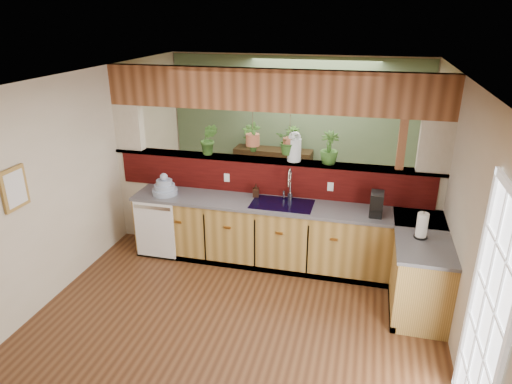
% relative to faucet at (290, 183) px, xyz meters
% --- Properties ---
extents(ground, '(4.60, 7.00, 0.01)m').
position_rel_faucet_xyz_m(ground, '(-0.32, -1.13, -1.15)').
color(ground, '#4F2E18').
rests_on(ground, ground).
extents(ceiling, '(4.60, 7.00, 0.01)m').
position_rel_faucet_xyz_m(ceiling, '(-0.32, -1.13, 1.45)').
color(ceiling, brown).
rests_on(ceiling, ground).
extents(wall_back, '(4.60, 0.02, 2.60)m').
position_rel_faucet_xyz_m(wall_back, '(-0.32, 2.37, 0.15)').
color(wall_back, beige).
rests_on(wall_back, ground).
extents(wall_left, '(0.02, 7.00, 2.60)m').
position_rel_faucet_xyz_m(wall_left, '(-2.62, -1.13, 0.15)').
color(wall_left, beige).
rests_on(wall_left, ground).
extents(wall_right, '(0.02, 7.00, 2.60)m').
position_rel_faucet_xyz_m(wall_right, '(1.98, -1.13, 0.15)').
color(wall_right, beige).
rests_on(wall_right, ground).
extents(pass_through_partition, '(4.60, 0.21, 2.60)m').
position_rel_faucet_xyz_m(pass_through_partition, '(-0.29, 0.22, 0.04)').
color(pass_through_partition, beige).
rests_on(pass_through_partition, ground).
extents(pass_through_ledge, '(4.60, 0.21, 0.04)m').
position_rel_faucet_xyz_m(pass_through_ledge, '(-0.32, 0.22, 0.22)').
color(pass_through_ledge, brown).
rests_on(pass_through_ledge, ground).
extents(header_beam, '(4.60, 0.15, 0.55)m').
position_rel_faucet_xyz_m(header_beam, '(-0.32, 0.22, 1.18)').
color(header_beam, brown).
rests_on(header_beam, ground).
extents(sage_backwall, '(4.55, 0.02, 2.55)m').
position_rel_faucet_xyz_m(sage_backwall, '(-0.32, 2.35, 0.15)').
color(sage_backwall, '#4C6243').
rests_on(sage_backwall, ground).
extents(countertop, '(4.14, 1.52, 0.90)m').
position_rel_faucet_xyz_m(countertop, '(0.52, -0.26, -0.70)').
color(countertop, olive).
rests_on(countertop, ground).
extents(dishwasher, '(0.58, 0.03, 0.82)m').
position_rel_faucet_xyz_m(dishwasher, '(-1.80, -0.47, -0.69)').
color(dishwasher, white).
rests_on(dishwasher, ground).
extents(navy_sink, '(0.82, 0.50, 0.18)m').
position_rel_faucet_xyz_m(navy_sink, '(-0.07, -0.16, -0.32)').
color(navy_sink, black).
rests_on(navy_sink, countertop).
extents(french_door, '(0.06, 1.02, 2.16)m').
position_rel_faucet_xyz_m(french_door, '(1.95, -2.43, -0.10)').
color(french_door, white).
rests_on(french_door, ground).
extents(framed_print, '(0.04, 0.35, 0.45)m').
position_rel_faucet_xyz_m(framed_print, '(-2.59, -1.93, 0.40)').
color(framed_print, olive).
rests_on(framed_print, wall_left).
extents(faucet, '(0.20, 0.20, 0.46)m').
position_rel_faucet_xyz_m(faucet, '(0.00, 0.00, 0.00)').
color(faucet, '#B7B7B2').
rests_on(faucet, countertop).
extents(dish_stack, '(0.35, 0.35, 0.31)m').
position_rel_faucet_xyz_m(dish_stack, '(-1.72, -0.21, -0.15)').
color(dish_stack, '#8D9BB6').
rests_on(dish_stack, countertop).
extents(soap_dispenser, '(0.10, 0.10, 0.18)m').
position_rel_faucet_xyz_m(soap_dispenser, '(-0.47, 0.01, -0.15)').
color(soap_dispenser, '#351E13').
rests_on(soap_dispenser, countertop).
extents(coffee_maker, '(0.16, 0.27, 0.30)m').
position_rel_faucet_xyz_m(coffee_maker, '(1.14, -0.21, -0.11)').
color(coffee_maker, black).
rests_on(coffee_maker, countertop).
extents(paper_towel, '(0.15, 0.15, 0.32)m').
position_rel_faucet_xyz_m(paper_towel, '(1.63, -0.72, -0.10)').
color(paper_towel, black).
rests_on(paper_towel, countertop).
extents(glass_jar, '(0.19, 0.19, 0.41)m').
position_rel_faucet_xyz_m(glass_jar, '(0.01, 0.22, 0.45)').
color(glass_jar, silver).
rests_on(glass_jar, pass_through_ledge).
extents(ledge_plant_left, '(0.27, 0.23, 0.44)m').
position_rel_faucet_xyz_m(ledge_plant_left, '(-1.20, 0.22, 0.47)').
color(ledge_plant_left, '#2D551D').
rests_on(ledge_plant_left, pass_through_ledge).
extents(ledge_plant_right, '(0.29, 0.29, 0.43)m').
position_rel_faucet_xyz_m(ledge_plant_right, '(0.48, 0.22, 0.46)').
color(ledge_plant_right, '#2D551D').
rests_on(ledge_plant_right, pass_through_ledge).
extents(hanging_plant_a, '(0.22, 0.19, 0.53)m').
position_rel_faucet_xyz_m(hanging_plant_a, '(-0.56, 0.22, 0.67)').
color(hanging_plant_a, brown).
rests_on(hanging_plant_a, header_beam).
extents(hanging_plant_b, '(0.39, 0.35, 0.50)m').
position_rel_faucet_xyz_m(hanging_plant_b, '(-0.05, 0.22, 0.69)').
color(hanging_plant_b, brown).
rests_on(hanging_plant_b, header_beam).
extents(shelving_console, '(1.42, 0.42, 0.94)m').
position_rel_faucet_xyz_m(shelving_console, '(-0.68, 2.12, -0.65)').
color(shelving_console, black).
rests_on(shelving_console, ground).
extents(shelf_plant_a, '(0.24, 0.20, 0.40)m').
position_rel_faucet_xyz_m(shelf_plant_a, '(-1.14, 2.12, 0.02)').
color(shelf_plant_a, '#2D551D').
rests_on(shelf_plant_a, shelving_console).
extents(shelf_plant_b, '(0.26, 0.26, 0.43)m').
position_rel_faucet_xyz_m(shelf_plant_b, '(-0.33, 2.12, 0.04)').
color(shelf_plant_b, '#2D551D').
rests_on(shelf_plant_b, shelving_console).
extents(floor_plant, '(0.80, 0.75, 0.71)m').
position_rel_faucet_xyz_m(floor_plant, '(0.43, 0.90, -0.79)').
color(floor_plant, '#2D551D').
rests_on(floor_plant, ground).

